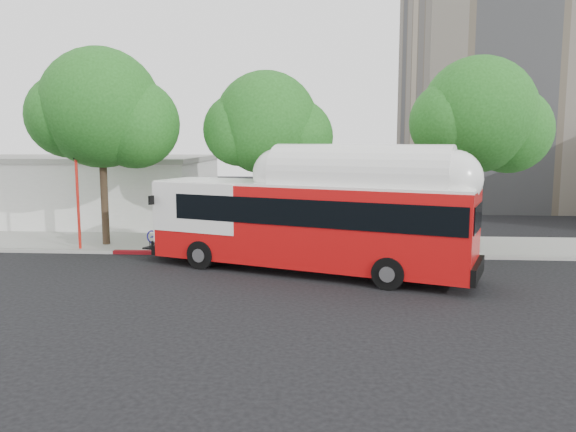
{
  "coord_description": "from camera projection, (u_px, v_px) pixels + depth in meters",
  "views": [
    {
      "loc": [
        1.99,
        -21.35,
        5.3
      ],
      "look_at": [
        0.27,
        3.0,
        1.98
      ],
      "focal_mm": 35.0,
      "sensor_mm": 36.0,
      "label": 1
    }
  ],
  "objects": [
    {
      "name": "low_commercial_bldg",
      "position": [
        81.0,
        189.0,
        36.48
      ],
      "size": [
        16.2,
        10.2,
        4.25
      ],
      "color": "silver",
      "rests_on": "ground"
    },
    {
      "name": "ground",
      "position": [
        276.0,
        276.0,
        21.96
      ],
      "size": [
        120.0,
        120.0,
        0.0
      ],
      "primitive_type": "plane",
      "color": "black",
      "rests_on": "ground"
    },
    {
      "name": "signal_pole",
      "position": [
        78.0,
        202.0,
        26.53
      ],
      "size": [
        0.13,
        0.44,
        4.67
      ],
      "color": "red",
      "rests_on": "ground"
    },
    {
      "name": "street_tree_left",
      "position": [
        111.0,
        113.0,
        27.16
      ],
      "size": [
        6.67,
        5.8,
        9.74
      ],
      "color": "#2D2116",
      "rests_on": "ground"
    },
    {
      "name": "red_curb_segment",
      "position": [
        219.0,
        253.0,
        26.01
      ],
      "size": [
        10.0,
        0.32,
        0.16
      ],
      "primitive_type": "cube",
      "color": "maroon",
      "rests_on": "ground"
    },
    {
      "name": "curb_strip",
      "position": [
        283.0,
        254.0,
        25.8
      ],
      "size": [
        60.0,
        0.3,
        0.15
      ],
      "primitive_type": "cube",
      "color": "gray",
      "rests_on": "ground"
    },
    {
      "name": "sidewalk",
      "position": [
        287.0,
        244.0,
        28.37
      ],
      "size": [
        60.0,
        5.0,
        0.15
      ],
      "primitive_type": "cube",
      "color": "gray",
      "rests_on": "ground"
    },
    {
      "name": "transit_bus",
      "position": [
        310.0,
        225.0,
        22.4
      ],
      "size": [
        13.93,
        7.13,
        4.13
      ],
      "rotation": [
        0.0,
        0.0,
        -0.36
      ],
      "color": "red",
      "rests_on": "ground"
    },
    {
      "name": "street_tree_right",
      "position": [
        487.0,
        119.0,
        26.25
      ],
      "size": [
        6.21,
        5.4,
        9.18
      ],
      "color": "#2D2116",
      "rests_on": "ground"
    },
    {
      "name": "street_tree_mid",
      "position": [
        275.0,
        127.0,
        27.19
      ],
      "size": [
        5.75,
        5.0,
        8.62
      ],
      "color": "#2D2116",
      "rests_on": "ground"
    }
  ]
}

